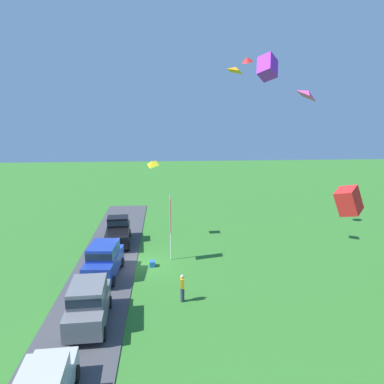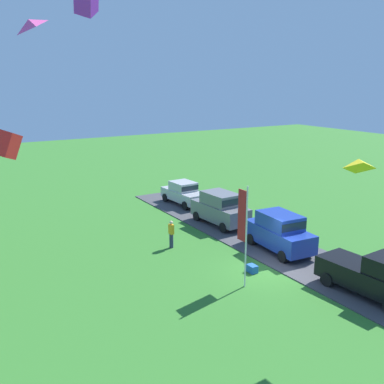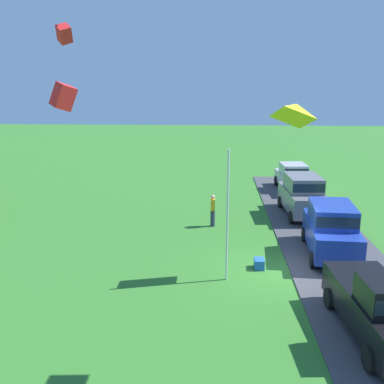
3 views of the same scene
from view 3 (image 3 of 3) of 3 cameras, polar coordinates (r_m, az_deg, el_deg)
The scene contains 12 objects.
ground_plane at distance 18.91m, azimuth 11.92°, elevation -9.73°, with size 120.00×120.00×0.00m, color #337528.
pavement_strip at distance 19.40m, azimuth 18.78°, elevation -9.48°, with size 36.00×4.40×0.06m, color #424247.
car_pickup_near_entrance at distance 14.62m, azimuth 23.04°, elevation -13.24°, with size 5.11×2.30×2.14m.
car_suv_mid_row at distance 20.48m, azimuth 17.26°, elevation -4.32°, with size 4.73×2.34×2.28m.
car_suv_far_end at distance 26.04m, azimuth 13.86°, elevation -0.21°, with size 4.69×2.23×2.28m.
car_sedan_by_flagpole at distance 31.87m, azimuth 12.73°, elevation 1.96°, with size 4.49×2.15×1.84m.
person_on_lawn at distance 23.61m, azimuth 2.65°, elevation -2.32°, with size 0.36×0.24×1.71m.
flag_banner at distance 16.92m, azimuth 4.54°, elevation -0.73°, with size 0.71×0.08×5.09m.
cooler_box at distance 18.86m, azimuth 8.52°, elevation -8.99°, with size 0.56×0.40×0.40m, color blue.
kite_box_near_flag at distance 26.57m, azimuth -16.03°, elevation 11.57°, with size 0.95×0.95×1.33m, color red.
kite_box_over_trees at distance 29.42m, azimuth -15.93°, elevation 18.75°, with size 0.71×0.71×0.99m, color red.
kite_diamond_high_right at distance 11.45m, azimuth 13.11°, elevation 9.89°, with size 0.91×0.77×0.39m, color yellow.
Camera 3 is at (-17.09, 3.00, 7.54)m, focal length 42.00 mm.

